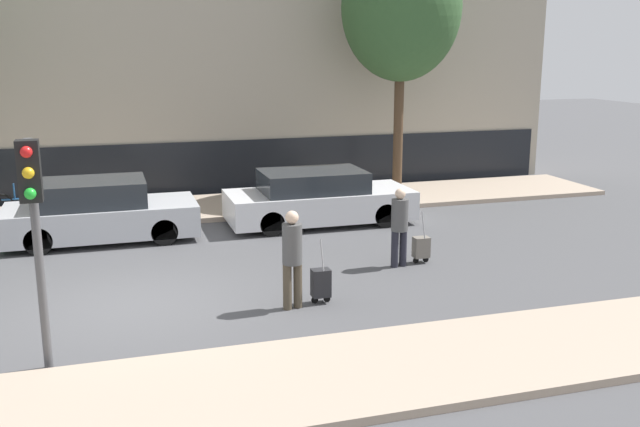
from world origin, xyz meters
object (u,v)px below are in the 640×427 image
(parked_car_1, at_px, (99,212))
(parked_car_2, at_px, (318,199))
(trolley_right, at_px, (421,247))
(parked_bicycle, at_px, (24,206))
(trolley_left, at_px, (321,283))
(pedestrian_right, at_px, (400,223))
(bare_tree_near_crossing, at_px, (401,8))
(traffic_light, at_px, (33,209))
(pedestrian_left, at_px, (292,254))

(parked_car_1, bearing_deg, parked_car_2, 0.46)
(parked_car_1, relative_size, parked_car_2, 0.92)
(trolley_right, distance_m, parked_bicycle, 10.00)
(trolley_left, relative_size, pedestrian_right, 0.71)
(trolley_left, distance_m, bare_tree_near_crossing, 10.63)
(trolley_left, bearing_deg, parked_car_1, 123.87)
(parked_car_1, bearing_deg, traffic_light, -96.02)
(pedestrian_left, distance_m, trolley_right, 3.73)
(trolley_right, xyz_separation_m, traffic_light, (-7.06, -3.16, 1.98))
(parked_car_1, distance_m, trolley_left, 6.56)
(parked_car_1, distance_m, pedestrian_right, 6.97)
(trolley_left, bearing_deg, trolley_right, 31.79)
(trolley_right, bearing_deg, pedestrian_right, -169.72)
(parked_car_2, xyz_separation_m, bare_tree_near_crossing, (3.22, 2.52, 4.79))
(parked_car_1, distance_m, bare_tree_near_crossing, 10.06)
(parked_car_2, bearing_deg, parked_bicycle, 164.35)
(trolley_left, height_order, parked_bicycle, trolley_left)
(traffic_light, relative_size, bare_tree_near_crossing, 0.43)
(trolley_right, relative_size, bare_tree_near_crossing, 0.15)
(pedestrian_right, bearing_deg, pedestrian_left, 21.69)
(parked_car_1, height_order, pedestrian_left, pedestrian_left)
(pedestrian_right, bearing_deg, bare_tree_near_crossing, -123.02)
(pedestrian_right, bearing_deg, trolley_right, 179.93)
(parked_car_1, distance_m, trolley_right, 7.38)
(parked_car_2, relative_size, trolley_right, 4.27)
(parked_car_1, height_order, pedestrian_right, pedestrian_right)
(pedestrian_left, xyz_separation_m, trolley_right, (3.21, 1.77, -0.64))
(bare_tree_near_crossing, bearing_deg, traffic_light, -134.09)
(parked_car_2, distance_m, pedestrian_left, 6.00)
(parked_car_2, distance_m, parked_bicycle, 7.34)
(bare_tree_near_crossing, bearing_deg, pedestrian_left, -123.45)
(parked_car_2, bearing_deg, traffic_light, -130.60)
(pedestrian_left, bearing_deg, trolley_left, 179.94)
(trolley_left, xyz_separation_m, parked_bicycle, (-5.46, 7.47, 0.13))
(trolley_right, distance_m, bare_tree_near_crossing, 8.42)
(parked_car_2, relative_size, trolley_left, 4.03)
(pedestrian_right, relative_size, traffic_light, 0.50)
(pedestrian_left, height_order, bare_tree_near_crossing, bare_tree_near_crossing)
(parked_car_2, distance_m, pedestrian_right, 3.97)
(parked_car_2, bearing_deg, parked_car_1, -179.54)
(pedestrian_left, xyz_separation_m, trolley_left, (0.54, 0.11, -0.61))
(traffic_light, bearing_deg, trolley_right, 24.12)
(pedestrian_right, xyz_separation_m, traffic_light, (-6.52, -3.06, 1.40))
(parked_car_1, relative_size, trolley_left, 3.73)
(parked_car_2, xyz_separation_m, parked_bicycle, (-7.07, 1.98, -0.15))
(pedestrian_right, bearing_deg, parked_car_1, -44.21)
(trolley_left, height_order, traffic_light, traffic_light)
(parked_car_1, distance_m, traffic_light, 7.18)
(trolley_left, height_order, trolley_right, trolley_left)
(parked_car_1, relative_size, bare_tree_near_crossing, 0.58)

